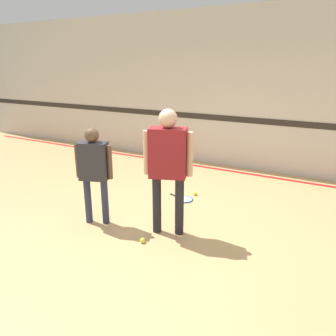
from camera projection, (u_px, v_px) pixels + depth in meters
The scene contains 8 objects.
ground_plane at pixel (156, 231), 4.34m from camera, with size 16.00×16.00×0.00m, color tan.
wall_back at pixel (239, 91), 6.63m from camera, with size 16.00×0.07×3.20m.
floor_stripe at pixel (228, 171), 6.79m from camera, with size 14.40×0.10×0.01m.
person_instructor at pixel (168, 159), 4.01m from camera, with size 0.58×0.39×1.62m.
person_student_left at pixel (94, 166), 4.33m from camera, with size 0.48×0.32×1.34m.
racket_spare_on_floor at pixel (184, 199), 5.34m from camera, with size 0.49×0.35×0.03m.
tennis_ball_near_instructor at pixel (143, 240), 4.05m from camera, with size 0.07×0.07×0.07m, color #CCE038.
tennis_ball_by_spare_racket at pixel (195, 193), 5.51m from camera, with size 0.07×0.07×0.07m, color #CCE038.
Camera 1 is at (2.01, -3.33, 2.11)m, focal length 35.00 mm.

